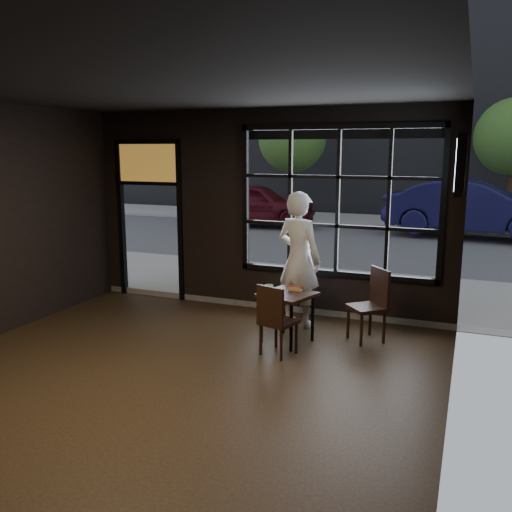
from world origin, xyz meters
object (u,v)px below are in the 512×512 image
at_px(cafe_table, 287,317).
at_px(chair_near, 279,319).
at_px(man, 299,259).
at_px(navy_car, 473,207).

height_order(cafe_table, chair_near, chair_near).
xyz_separation_m(cafe_table, chair_near, (0.04, -0.47, 0.12)).
height_order(cafe_table, man, man).
height_order(chair_near, navy_car, navy_car).
bearing_deg(navy_car, cafe_table, 173.99).
distance_m(cafe_table, man, 1.03).
relative_size(man, navy_car, 0.40).
xyz_separation_m(chair_near, man, (-0.14, 1.25, 0.53)).
distance_m(cafe_table, chair_near, 0.48).
relative_size(cafe_table, man, 0.35).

